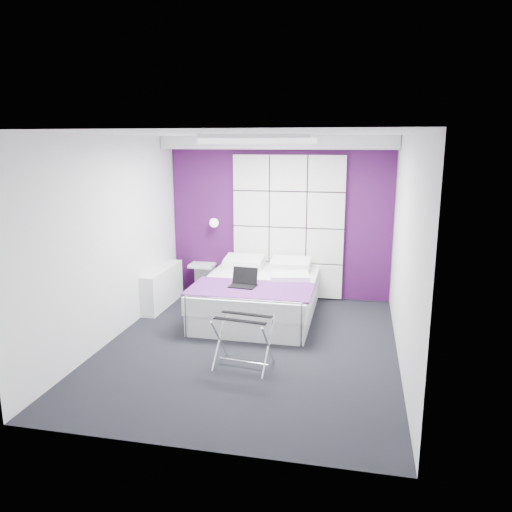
{
  "coord_description": "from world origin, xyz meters",
  "views": [
    {
      "loc": [
        1.28,
        -5.71,
        2.5
      ],
      "look_at": [
        0.0,
        0.35,
        1.09
      ],
      "focal_mm": 35.0,
      "sensor_mm": 36.0,
      "label": 1
    }
  ],
  "objects_px": {
    "luggage_rack": "(243,342)",
    "laptop": "(244,282)",
    "bed": "(258,296)",
    "nightstand": "(202,265)",
    "wall_lamp": "(215,222)",
    "radiator": "(162,287)"
  },
  "relations": [
    {
      "from": "luggage_rack",
      "to": "laptop",
      "type": "height_order",
      "value": "laptop"
    },
    {
      "from": "nightstand",
      "to": "luggage_rack",
      "type": "relative_size",
      "value": 0.67
    },
    {
      "from": "luggage_rack",
      "to": "laptop",
      "type": "distance_m",
      "value": 1.38
    },
    {
      "from": "wall_lamp",
      "to": "nightstand",
      "type": "height_order",
      "value": "wall_lamp"
    },
    {
      "from": "bed",
      "to": "laptop",
      "type": "bearing_deg",
      "value": -106.91
    },
    {
      "from": "luggage_rack",
      "to": "wall_lamp",
      "type": "bearing_deg",
      "value": 119.86
    },
    {
      "from": "wall_lamp",
      "to": "bed",
      "type": "relative_size",
      "value": 0.07
    },
    {
      "from": "radiator",
      "to": "bed",
      "type": "relative_size",
      "value": 0.59
    },
    {
      "from": "radiator",
      "to": "luggage_rack",
      "type": "distance_m",
      "value": 2.57
    },
    {
      "from": "bed",
      "to": "laptop",
      "type": "xyz_separation_m",
      "value": [
        -0.12,
        -0.4,
        0.33
      ]
    },
    {
      "from": "bed",
      "to": "nightstand",
      "type": "height_order",
      "value": "bed"
    },
    {
      "from": "bed",
      "to": "nightstand",
      "type": "relative_size",
      "value": 4.98
    },
    {
      "from": "wall_lamp",
      "to": "laptop",
      "type": "distance_m",
      "value": 1.66
    },
    {
      "from": "bed",
      "to": "nightstand",
      "type": "xyz_separation_m",
      "value": [
        -1.14,
        0.89,
        0.2
      ]
    },
    {
      "from": "laptop",
      "to": "radiator",
      "type": "bearing_deg",
      "value": 164.39
    },
    {
      "from": "luggage_rack",
      "to": "radiator",
      "type": "bearing_deg",
      "value": 140.01
    },
    {
      "from": "radiator",
      "to": "bed",
      "type": "bearing_deg",
      "value": -6.2
    },
    {
      "from": "laptop",
      "to": "bed",
      "type": "bearing_deg",
      "value": 79.21
    },
    {
      "from": "radiator",
      "to": "nightstand",
      "type": "distance_m",
      "value": 0.86
    },
    {
      "from": "wall_lamp",
      "to": "bed",
      "type": "height_order",
      "value": "wall_lamp"
    },
    {
      "from": "wall_lamp",
      "to": "radiator",
      "type": "xyz_separation_m",
      "value": [
        -0.64,
        -0.76,
        -0.92
      ]
    },
    {
      "from": "nightstand",
      "to": "luggage_rack",
      "type": "height_order",
      "value": "luggage_rack"
    }
  ]
}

